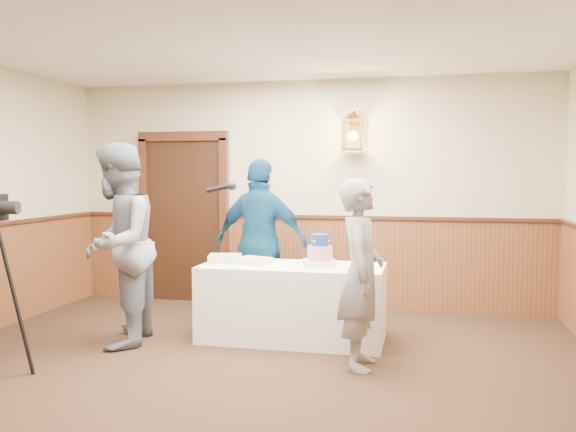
{
  "coord_description": "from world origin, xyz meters",
  "views": [
    {
      "loc": [
        1.47,
        -3.93,
        1.65
      ],
      "look_at": [
        0.18,
        1.7,
        1.25
      ],
      "focal_mm": 38.0,
      "sensor_mm": 36.0,
      "label": 1
    }
  ],
  "objects_px": {
    "assistant_p": "(261,242)",
    "sheet_cake_green": "(225,258)",
    "display_table": "(292,302)",
    "interviewer": "(117,245)",
    "sheet_cake_yellow": "(253,261)",
    "tiered_cake": "(320,254)",
    "baker": "(361,274)"
  },
  "relations": [
    {
      "from": "assistant_p",
      "to": "sheet_cake_green",
      "type": "bearing_deg",
      "value": 69.48
    },
    {
      "from": "display_table",
      "to": "interviewer",
      "type": "bearing_deg",
      "value": -160.64
    },
    {
      "from": "sheet_cake_green",
      "to": "interviewer",
      "type": "bearing_deg",
      "value": -144.97
    },
    {
      "from": "sheet_cake_yellow",
      "to": "sheet_cake_green",
      "type": "xyz_separation_m",
      "value": [
        -0.32,
        0.07,
        0.01
      ]
    },
    {
      "from": "sheet_cake_green",
      "to": "assistant_p",
      "type": "height_order",
      "value": "assistant_p"
    },
    {
      "from": "tiered_cake",
      "to": "sheet_cake_green",
      "type": "relative_size",
      "value": 1.17
    },
    {
      "from": "tiered_cake",
      "to": "sheet_cake_green",
      "type": "bearing_deg",
      "value": 176.56
    },
    {
      "from": "sheet_cake_green",
      "to": "interviewer",
      "type": "distance_m",
      "value": 1.08
    },
    {
      "from": "interviewer",
      "to": "display_table",
      "type": "bearing_deg",
      "value": 98.38
    },
    {
      "from": "assistant_p",
      "to": "display_table",
      "type": "bearing_deg",
      "value": 140.0
    },
    {
      "from": "baker",
      "to": "sheet_cake_yellow",
      "type": "bearing_deg",
      "value": 56.5
    },
    {
      "from": "display_table",
      "to": "tiered_cake",
      "type": "distance_m",
      "value": 0.57
    },
    {
      "from": "tiered_cake",
      "to": "assistant_p",
      "type": "bearing_deg",
      "value": 144.54
    },
    {
      "from": "display_table",
      "to": "baker",
      "type": "xyz_separation_m",
      "value": [
        0.75,
        -0.72,
        0.43
      ]
    },
    {
      "from": "sheet_cake_green",
      "to": "baker",
      "type": "xyz_separation_m",
      "value": [
        1.47,
        -0.77,
        0.02
      ]
    },
    {
      "from": "baker",
      "to": "assistant_p",
      "type": "xyz_separation_m",
      "value": [
        -1.22,
        1.24,
        0.1
      ]
    },
    {
      "from": "tiered_cake",
      "to": "sheet_cake_yellow",
      "type": "distance_m",
      "value": 0.68
    },
    {
      "from": "tiered_cake",
      "to": "display_table",
      "type": "bearing_deg",
      "value": 178.3
    },
    {
      "from": "sheet_cake_green",
      "to": "assistant_p",
      "type": "xyz_separation_m",
      "value": [
        0.26,
        0.47,
        0.12
      ]
    },
    {
      "from": "interviewer",
      "to": "sheet_cake_yellow",
      "type": "bearing_deg",
      "value": 103.19
    },
    {
      "from": "tiered_cake",
      "to": "sheet_cake_yellow",
      "type": "bearing_deg",
      "value": -178.78
    },
    {
      "from": "tiered_cake",
      "to": "sheet_cake_yellow",
      "type": "xyz_separation_m",
      "value": [
        -0.67,
        -0.01,
        -0.09
      ]
    },
    {
      "from": "display_table",
      "to": "assistant_p",
      "type": "height_order",
      "value": "assistant_p"
    },
    {
      "from": "tiered_cake",
      "to": "sheet_cake_yellow",
      "type": "height_order",
      "value": "tiered_cake"
    },
    {
      "from": "tiered_cake",
      "to": "assistant_p",
      "type": "xyz_separation_m",
      "value": [
        -0.74,
        0.53,
        0.03
      ]
    },
    {
      "from": "sheet_cake_green",
      "to": "tiered_cake",
      "type": "bearing_deg",
      "value": -3.44
    },
    {
      "from": "baker",
      "to": "assistant_p",
      "type": "distance_m",
      "value": 1.74
    },
    {
      "from": "baker",
      "to": "interviewer",
      "type": "bearing_deg",
      "value": 83.84
    },
    {
      "from": "tiered_cake",
      "to": "interviewer",
      "type": "xyz_separation_m",
      "value": [
        -1.87,
        -0.55,
        0.1
      ]
    },
    {
      "from": "interviewer",
      "to": "assistant_p",
      "type": "height_order",
      "value": "interviewer"
    },
    {
      "from": "sheet_cake_green",
      "to": "assistant_p",
      "type": "relative_size",
      "value": 0.18
    },
    {
      "from": "display_table",
      "to": "interviewer",
      "type": "distance_m",
      "value": 1.79
    }
  ]
}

